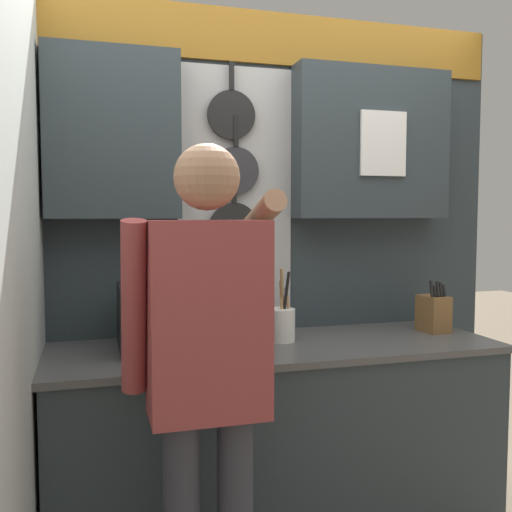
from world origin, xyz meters
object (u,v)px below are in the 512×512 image
(person, at_px, (207,359))
(knife_block, at_px, (433,313))
(microwave, at_px, (174,316))
(utensil_crock, at_px, (282,323))

(person, bearing_deg, knife_block, 26.72)
(microwave, xyz_separation_m, person, (0.02, -0.64, -0.03))
(microwave, distance_m, person, 0.64)
(utensil_crock, bearing_deg, knife_block, -0.06)
(microwave, height_order, utensil_crock, utensil_crock)
(utensil_crock, height_order, person, person)
(knife_block, bearing_deg, microwave, -179.97)
(knife_block, relative_size, person, 0.15)
(utensil_crock, bearing_deg, person, -126.61)
(microwave, height_order, person, person)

